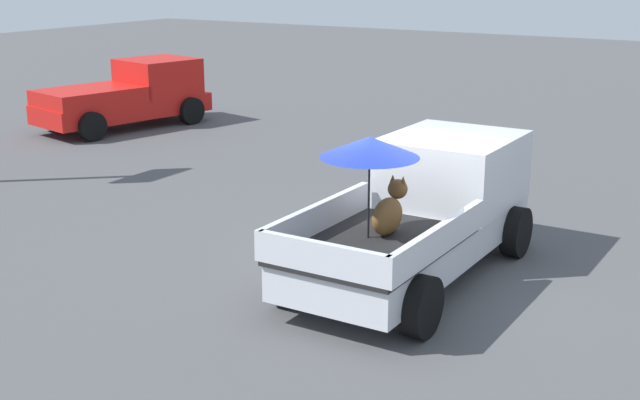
{
  "coord_description": "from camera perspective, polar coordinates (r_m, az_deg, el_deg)",
  "views": [
    {
      "loc": [
        -10.7,
        -5.02,
        4.57
      ],
      "look_at": [
        -0.41,
        1.32,
        1.1
      ],
      "focal_mm": 47.67,
      "sensor_mm": 36.0,
      "label": 1
    }
  ],
  "objects": [
    {
      "name": "ground_plane",
      "position": [
        12.67,
        6.09,
        -5.22
      ],
      "size": [
        80.0,
        80.0,
        0.0
      ],
      "primitive_type": "plane",
      "color": "#4C4C4F"
    },
    {
      "name": "pickup_truck_red",
      "position": [
        24.29,
        -12.68,
        6.87
      ],
      "size": [
        5.07,
        2.95,
        1.8
      ],
      "rotation": [
        0.0,
        0.0,
        -0.21
      ],
      "color": "black",
      "rests_on": "ground"
    },
    {
      "name": "pickup_truck_main",
      "position": [
        12.74,
        7.03,
        -0.49
      ],
      "size": [
        5.05,
        2.25,
        2.29
      ],
      "rotation": [
        0.0,
        0.0,
        -0.0
      ],
      "color": "black",
      "rests_on": "ground"
    }
  ]
}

